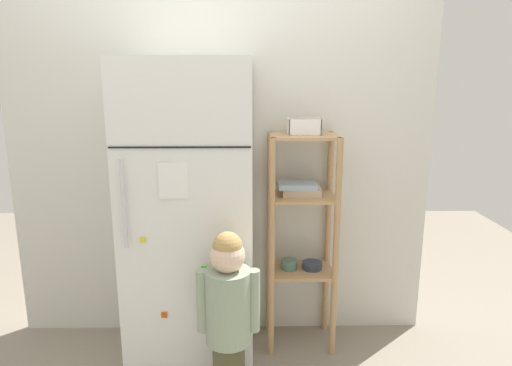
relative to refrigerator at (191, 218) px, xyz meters
name	(u,v)px	position (x,y,z in m)	size (l,w,h in m)	color
ground_plane	(220,358)	(0.15, -0.02, -0.85)	(6.00, 6.00, 0.00)	gray
kitchen_wall_back	(221,163)	(0.15, 0.34, 0.25)	(2.57, 0.03, 2.21)	silver
refrigerator	(191,218)	(0.00, 0.00, 0.00)	(0.67, 0.65, 1.71)	white
child_standing	(228,306)	(0.22, -0.44, -0.29)	(0.30, 0.22, 0.93)	#4A492F
pantry_shelf_unit	(301,221)	(0.63, 0.16, -0.07)	(0.40, 0.31, 1.30)	tan
fruit_bin	(304,127)	(0.64, 0.17, 0.48)	(0.18, 0.16, 0.09)	white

